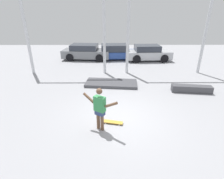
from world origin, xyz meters
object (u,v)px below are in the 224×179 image
(skateboarder, at_px, (100,107))
(grind_box, at_px, (191,89))
(parked_car_grey, at_px, (86,52))
(manual_pad, at_px, (111,83))
(parked_car_silver, at_px, (148,53))
(skateboard, at_px, (113,122))
(parked_car_blue, at_px, (116,52))

(skateboarder, xyz_separation_m, grind_box, (4.89, 3.36, -0.75))
(grind_box, distance_m, parked_car_grey, 10.18)
(manual_pad, distance_m, parked_car_silver, 6.86)
(skateboard, bearing_deg, manual_pad, 103.15)
(parked_car_grey, relative_size, parked_car_silver, 1.11)
(grind_box, relative_size, manual_pad, 0.69)
(parked_car_grey, bearing_deg, skateboard, -72.00)
(skateboard, relative_size, parked_car_grey, 0.18)
(skateboarder, relative_size, parked_car_silver, 0.42)
(manual_pad, distance_m, parked_car_grey, 6.86)
(parked_car_grey, relative_size, parked_car_blue, 0.99)
(parked_car_blue, bearing_deg, parked_car_grey, 178.39)
(skateboarder, xyz_separation_m, manual_pad, (0.42, 4.48, -0.85))
(grind_box, xyz_separation_m, parked_car_grey, (-6.83, 7.54, 0.49))
(manual_pad, bearing_deg, parked_car_grey, 110.25)
(skateboarder, xyz_separation_m, parked_car_grey, (-1.94, 10.90, -0.26))
(manual_pad, bearing_deg, skateboard, -89.23)
(skateboarder, bearing_deg, skateboard, 69.08)
(skateboarder, bearing_deg, parked_car_grey, 132.25)
(parked_car_blue, bearing_deg, grind_box, -64.96)
(parked_car_silver, bearing_deg, parked_car_blue, 166.77)
(parked_car_grey, bearing_deg, parked_car_blue, 6.26)
(skateboard, distance_m, parked_car_blue, 10.62)
(manual_pad, xyz_separation_m, parked_car_grey, (-2.37, 6.41, 0.59))
(manual_pad, distance_m, parked_car_blue, 6.51)
(grind_box, distance_m, manual_pad, 4.60)
(skateboard, xyz_separation_m, parked_car_grey, (-2.42, 10.54, 0.61))
(manual_pad, bearing_deg, parked_car_blue, 86.05)
(skateboard, height_order, grind_box, grind_box)
(skateboarder, relative_size, parked_car_blue, 0.37)
(grind_box, bearing_deg, parked_car_blue, 117.85)
(grind_box, distance_m, parked_car_silver, 7.16)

